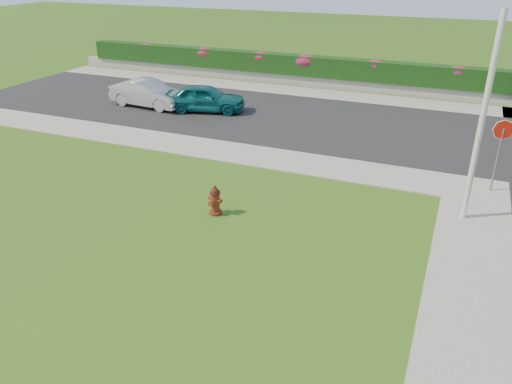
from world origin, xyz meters
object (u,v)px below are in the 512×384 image
at_px(sedan_silver, 148,93).
at_px(stop_sign, 502,139).
at_px(utility_pole, 482,123).
at_px(sedan_teal, 205,98).
at_px(fire_hydrant, 215,201).

bearing_deg(sedan_silver, stop_sign, -99.73).
distance_m(sedan_silver, stop_sign, 16.25).
height_order(utility_pole, stop_sign, utility_pole).
bearing_deg(stop_sign, sedan_teal, 171.54).
relative_size(fire_hydrant, stop_sign, 0.37).
distance_m(fire_hydrant, sedan_silver, 12.14).
relative_size(fire_hydrant, sedan_silver, 0.23).
bearing_deg(fire_hydrant, stop_sign, 45.61).
bearing_deg(sedan_teal, utility_pole, -134.97).
relative_size(fire_hydrant, utility_pole, 0.16).
bearing_deg(fire_hydrant, sedan_silver, 145.58).
bearing_deg(stop_sign, sedan_silver, 176.24).
bearing_deg(utility_pole, sedan_silver, 156.92).
distance_m(fire_hydrant, utility_pole, 7.57).
height_order(sedan_silver, stop_sign, stop_sign).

